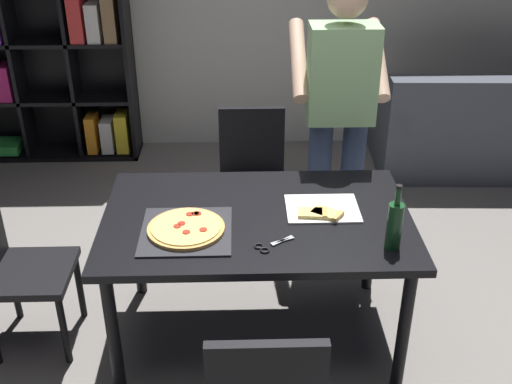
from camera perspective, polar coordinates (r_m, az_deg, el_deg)
name	(u,v)px	position (r m, az deg, el deg)	size (l,w,h in m)	color
ground_plane	(257,333)	(3.51, 0.07, -12.73)	(12.00, 12.00, 0.00)	gray
dining_table	(257,229)	(3.10, 0.08, -3.38)	(1.51, 0.95, 0.75)	black
chair_far_side	(252,170)	(4.02, -0.34, 1.98)	(0.42, 0.42, 0.90)	black
chair_left_end	(10,260)	(3.40, -21.46, -5.79)	(0.42, 0.42, 0.90)	black
couch	(483,133)	(5.41, 19.98, 5.06)	(1.73, 0.91, 0.85)	#4C515B
bookshelf	(39,37)	(5.41, -19.15, 13.19)	(1.40, 0.35, 1.95)	black
person_serving_pizza	(339,111)	(3.67, 7.59, 7.31)	(0.55, 0.54, 1.75)	#38476B
pepperoni_pizza_on_tray	(186,229)	(2.95, -6.37, -3.39)	(0.42, 0.42, 0.04)	#2D2D33
pizza_slices_on_towel	(322,210)	(3.11, 6.04, -1.67)	(0.36, 0.29, 0.03)	white
wine_bottle	(395,225)	(2.83, 12.50, -2.91)	(0.07, 0.07, 0.32)	#194723
kitchen_scissors	(270,245)	(2.83, 1.24, -4.89)	(0.19, 0.15, 0.01)	silver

